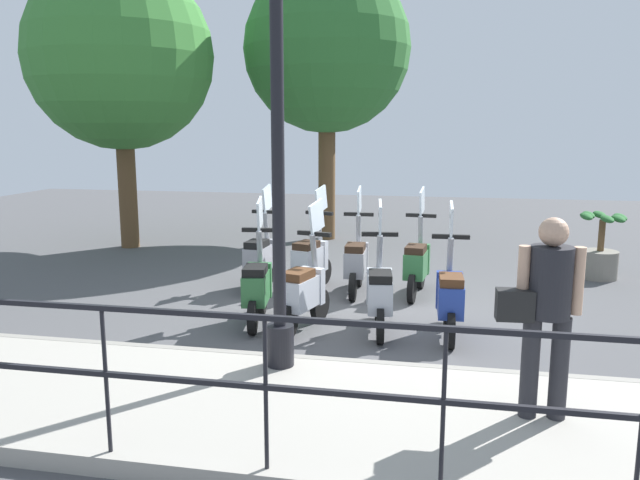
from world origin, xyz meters
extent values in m
plane|color=#4C4C4F|center=(0.00, 0.00, 0.00)|extent=(28.00, 28.00, 0.00)
cube|color=#A39E93|center=(-3.20, 0.00, 0.07)|extent=(2.20, 20.00, 0.15)
cube|color=gray|center=(-2.15, 0.00, 0.07)|extent=(0.10, 20.00, 0.15)
cube|color=black|center=(-4.20, 0.00, 1.20)|extent=(0.04, 16.00, 0.04)
cube|color=black|center=(-4.20, 0.00, 0.73)|extent=(0.04, 16.00, 0.04)
cylinder|color=black|center=(-4.20, -1.14, 0.68)|extent=(0.03, 0.03, 1.05)
cylinder|color=black|center=(-4.20, 0.00, 0.68)|extent=(0.03, 0.03, 1.05)
cylinder|color=black|center=(-4.20, 1.14, 0.68)|extent=(0.03, 0.03, 1.05)
cylinder|color=black|center=(-2.40, 0.38, 0.35)|extent=(0.26, 0.26, 0.40)
cylinder|color=black|center=(-2.40, 0.38, 2.23)|extent=(0.12, 0.12, 4.16)
cylinder|color=#28282D|center=(-3.05, -2.03, 0.56)|extent=(0.14, 0.14, 0.82)
cylinder|color=#28282D|center=(-3.06, -1.81, 0.56)|extent=(0.14, 0.14, 0.82)
cylinder|color=#232328|center=(-3.06, -1.92, 1.25)|extent=(0.34, 0.34, 0.55)
sphere|color=tan|center=(-3.06, -1.92, 1.63)|extent=(0.22, 0.22, 0.22)
cylinder|color=tan|center=(-3.04, -2.12, 1.26)|extent=(0.09, 0.09, 0.52)
cylinder|color=tan|center=(-3.07, -1.72, 1.26)|extent=(0.09, 0.09, 0.52)
cube|color=black|center=(-3.12, -1.66, 1.07)|extent=(0.16, 0.29, 0.24)
cylinder|color=brown|center=(3.55, 5.07, 1.19)|extent=(0.36, 0.36, 2.39)
sphere|color=#387A33|center=(3.55, 5.07, 3.73)|extent=(3.59, 3.59, 3.59)
cylinder|color=brown|center=(5.23, 1.34, 1.34)|extent=(0.36, 0.36, 2.69)
sphere|color=#2D6B2D|center=(5.23, 1.34, 3.98)|extent=(3.45, 3.45, 3.45)
cylinder|color=slate|center=(2.53, -3.61, 0.23)|extent=(0.56, 0.56, 0.45)
cylinder|color=brown|center=(2.53, -3.61, 0.70)|extent=(0.10, 0.10, 0.50)
ellipsoid|color=#235B28|center=(2.78, -3.61, 1.00)|extent=(0.56, 0.16, 0.10)
ellipsoid|color=#235B28|center=(2.28, -3.61, 1.00)|extent=(0.56, 0.16, 0.10)
ellipsoid|color=#235B28|center=(2.53, -3.36, 1.00)|extent=(0.56, 0.16, 0.10)
ellipsoid|color=#235B28|center=(2.53, -3.86, 1.00)|extent=(0.56, 0.16, 0.10)
ellipsoid|color=#235B28|center=(2.71, -3.43, 1.00)|extent=(0.56, 0.16, 0.10)
ellipsoid|color=#235B28|center=(2.35, -3.79, 1.00)|extent=(0.56, 0.16, 0.10)
cylinder|color=black|center=(-0.38, -1.20, 0.20)|extent=(0.40, 0.10, 0.40)
cylinder|color=black|center=(-1.21, -1.24, 0.20)|extent=(0.40, 0.10, 0.40)
cube|color=navy|center=(-0.88, -1.22, 0.48)|extent=(0.61, 0.30, 0.36)
cube|color=navy|center=(-0.59, -1.21, 0.50)|extent=(0.13, 0.30, 0.44)
cube|color=#4C2D19|center=(-0.95, -1.23, 0.71)|extent=(0.41, 0.28, 0.10)
cylinder|color=gray|center=(-0.53, -1.21, 0.85)|extent=(0.19, 0.08, 0.55)
cube|color=black|center=(-0.53, -1.21, 1.13)|extent=(0.08, 0.44, 0.05)
cube|color=silver|center=(-0.47, -1.21, 1.33)|extent=(0.39, 0.05, 0.42)
cylinder|color=black|center=(-0.37, -0.36, 0.20)|extent=(0.41, 0.13, 0.40)
cylinder|color=black|center=(-1.19, -0.46, 0.20)|extent=(0.41, 0.13, 0.40)
cube|color=#B7BCC6|center=(-0.86, -0.42, 0.48)|extent=(0.63, 0.35, 0.36)
cube|color=#B7BCC6|center=(-0.58, -0.38, 0.50)|extent=(0.16, 0.31, 0.44)
cube|color=black|center=(-0.93, -0.43, 0.71)|extent=(0.43, 0.31, 0.10)
cylinder|color=gray|center=(-0.52, -0.37, 0.85)|extent=(0.19, 0.09, 0.55)
cube|color=black|center=(-0.52, -0.37, 1.13)|extent=(0.12, 0.44, 0.05)
cube|color=silver|center=(-0.46, -0.37, 1.33)|extent=(0.39, 0.08, 0.42)
cylinder|color=black|center=(-0.49, 0.37, 0.20)|extent=(0.41, 0.18, 0.40)
cylinder|color=black|center=(-1.29, 0.59, 0.20)|extent=(0.41, 0.18, 0.40)
cube|color=#B7BCC6|center=(-0.97, 0.50, 0.48)|extent=(0.65, 0.43, 0.36)
cube|color=#B7BCC6|center=(-0.69, 0.42, 0.50)|extent=(0.20, 0.32, 0.44)
cube|color=#4C2D19|center=(-1.03, 0.52, 0.71)|extent=(0.45, 0.36, 0.10)
cylinder|color=gray|center=(-0.63, 0.41, 0.85)|extent=(0.19, 0.12, 0.55)
cube|color=black|center=(-0.63, 0.41, 1.13)|extent=(0.18, 0.44, 0.05)
cube|color=silver|center=(-0.57, 0.39, 1.33)|extent=(0.38, 0.13, 0.42)
cylinder|color=black|center=(-0.34, 1.16, 0.20)|extent=(0.41, 0.14, 0.40)
cylinder|color=black|center=(-1.16, 1.04, 0.20)|extent=(0.41, 0.14, 0.40)
cube|color=#2D6B38|center=(-0.84, 1.09, 0.48)|extent=(0.63, 0.37, 0.36)
cube|color=#2D6B38|center=(-0.55, 1.13, 0.50)|extent=(0.16, 0.31, 0.44)
cube|color=black|center=(-0.91, 1.08, 0.71)|extent=(0.43, 0.32, 0.10)
cylinder|color=gray|center=(-0.49, 1.14, 0.85)|extent=(0.19, 0.10, 0.55)
cube|color=black|center=(-0.49, 1.14, 1.13)|extent=(0.12, 0.44, 0.05)
cube|color=silver|center=(-0.43, 1.15, 1.33)|extent=(0.39, 0.09, 0.42)
cylinder|color=black|center=(1.35, -0.82, 0.20)|extent=(0.41, 0.12, 0.40)
cylinder|color=black|center=(0.52, -0.73, 0.20)|extent=(0.41, 0.12, 0.40)
cube|color=#2D6B38|center=(0.85, -0.77, 0.48)|extent=(0.63, 0.34, 0.36)
cube|color=#2D6B38|center=(1.14, -0.80, 0.50)|extent=(0.15, 0.31, 0.44)
cube|color=black|center=(0.78, -0.76, 0.71)|extent=(0.43, 0.30, 0.10)
cylinder|color=gray|center=(1.20, -0.80, 0.85)|extent=(0.19, 0.09, 0.55)
cube|color=black|center=(1.20, -0.80, 1.13)|extent=(0.11, 0.44, 0.05)
cube|color=silver|center=(1.26, -0.81, 1.33)|extent=(0.39, 0.07, 0.42)
cylinder|color=black|center=(1.29, 0.11, 0.20)|extent=(0.40, 0.09, 0.40)
cylinder|color=black|center=(0.46, 0.09, 0.20)|extent=(0.40, 0.09, 0.40)
cube|color=gray|center=(0.79, 0.09, 0.48)|extent=(0.61, 0.30, 0.36)
cube|color=gray|center=(1.08, 0.10, 0.50)|extent=(0.13, 0.30, 0.44)
cube|color=black|center=(0.72, 0.09, 0.71)|extent=(0.41, 0.27, 0.10)
cylinder|color=gray|center=(1.14, 0.10, 0.85)|extent=(0.18, 0.07, 0.55)
cube|color=black|center=(1.14, 0.10, 1.13)|extent=(0.07, 0.44, 0.05)
cube|color=silver|center=(1.20, 0.10, 1.33)|extent=(0.39, 0.04, 0.42)
cylinder|color=black|center=(1.32, 0.66, 0.20)|extent=(0.41, 0.18, 0.40)
cylinder|color=black|center=(0.52, 0.88, 0.20)|extent=(0.41, 0.18, 0.40)
cube|color=#B7BCC6|center=(0.84, 0.79, 0.48)|extent=(0.65, 0.43, 0.36)
cube|color=#B7BCC6|center=(1.12, 0.72, 0.50)|extent=(0.20, 0.32, 0.44)
cube|color=black|center=(0.77, 0.81, 0.71)|extent=(0.45, 0.36, 0.10)
cylinder|color=gray|center=(1.17, 0.70, 0.85)|extent=(0.19, 0.12, 0.55)
cube|color=black|center=(1.17, 0.70, 1.13)|extent=(0.17, 0.44, 0.05)
cube|color=silver|center=(1.23, 0.69, 1.33)|extent=(0.38, 0.13, 0.42)
cylinder|color=black|center=(1.30, 1.51, 0.20)|extent=(0.40, 0.11, 0.40)
cylinder|color=black|center=(0.47, 1.57, 0.20)|extent=(0.40, 0.11, 0.40)
cube|color=gray|center=(0.80, 1.54, 0.48)|extent=(0.62, 0.32, 0.36)
cube|color=gray|center=(1.09, 1.52, 0.50)|extent=(0.14, 0.31, 0.44)
cube|color=black|center=(0.73, 1.55, 0.71)|extent=(0.42, 0.29, 0.10)
cylinder|color=gray|center=(1.15, 1.52, 0.85)|extent=(0.19, 0.08, 0.55)
cube|color=black|center=(1.15, 1.52, 1.13)|extent=(0.09, 0.44, 0.05)
cube|color=silver|center=(1.21, 1.52, 1.33)|extent=(0.39, 0.06, 0.42)
camera|label=1|loc=(-7.89, -1.09, 2.41)|focal=35.00mm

